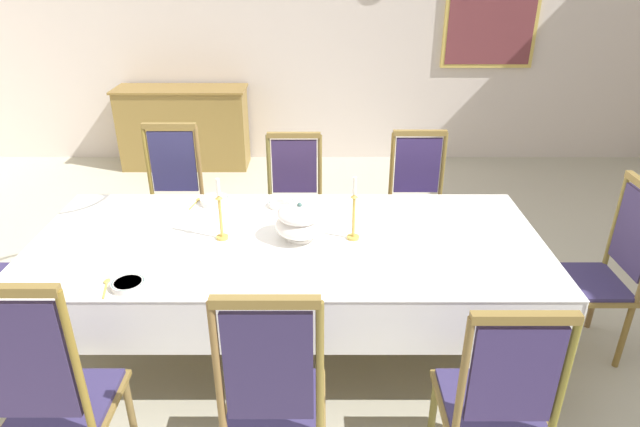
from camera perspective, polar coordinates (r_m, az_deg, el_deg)
The scene contains 21 objects.
ground at distance 3.80m, azimuth -3.01°, elevation -11.00°, with size 8.18×6.38×0.04m, color #B4B09A.
back_wall at distance 6.30m, azimuth -2.02°, elevation 20.22°, with size 8.18×0.08×3.28m, color beige.
dining_table at distance 3.16m, azimuth -3.55°, elevation -3.77°, with size 2.89×1.23×0.77m.
tablecloth at distance 3.16m, azimuth -3.55°, elevation -3.75°, with size 2.91×1.25×0.32m.
chair_south_a at distance 2.64m, azimuth -26.33°, elevation -16.56°, with size 0.44×0.42×1.20m.
chair_north_a at distance 4.28m, azimuth -15.32°, elevation 1.52°, with size 0.44×0.42×1.11m.
chair_south_b at distance 2.42m, azimuth -5.05°, elevation -18.47°, with size 0.44×0.42×1.15m.
chair_north_b at distance 4.14m, azimuth -2.90°, elevation 1.28°, with size 0.44×0.42×1.04m.
chair_south_c at distance 2.54m, azimuth 17.77°, elevation -17.96°, with size 0.44×0.42×1.08m.
chair_north_c at distance 4.20m, azimuth 10.00°, elevation 1.35°, with size 0.44×0.42×1.06m.
chair_head_east at distance 3.63m, azimuth 27.28°, elevation -5.19°, with size 0.42×0.44×1.11m.
soup_tureen at distance 3.07m, azimuth -2.31°, elevation -0.85°, with size 0.28×0.28×0.23m.
candlestick_west at distance 3.10m, azimuth -10.58°, elevation -0.16°, with size 0.07×0.07×0.37m.
candlestick_east at distance 3.06m, azimuth 3.36°, elevation -0.07°, with size 0.07×0.07×0.38m.
bowl_near_left at distance 2.84m, azimuth -19.63°, elevation -7.02°, with size 0.16×0.16×0.03m.
bowl_near_right at distance 3.61m, azimuth -11.18°, elevation 1.39°, with size 0.19×0.19×0.04m.
bowl_far_left at distance 3.52m, azimuth -4.25°, elevation 1.05°, with size 0.17×0.17×0.03m.
spoon_primary at distance 2.91m, azimuth -21.63°, elevation -6.87°, with size 0.05×0.18×0.01m.
spoon_secondary at distance 3.67m, azimuth -12.91°, elevation 1.30°, with size 0.05×0.18×0.01m.
sideboard at distance 6.41m, azimuth -14.22°, elevation 8.69°, with size 1.44×0.48×0.90m.
framed_painting at distance 6.50m, azimuth 17.45°, elevation 20.03°, with size 1.01×0.05×1.30m.
Camera 1 is at (0.19, -3.04, 2.26)m, focal length 30.56 mm.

